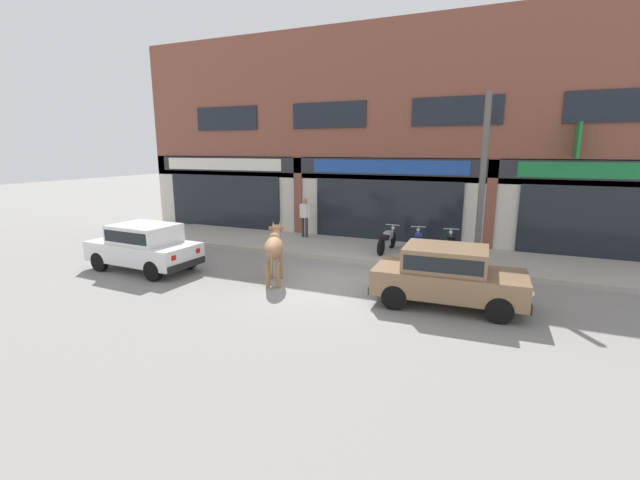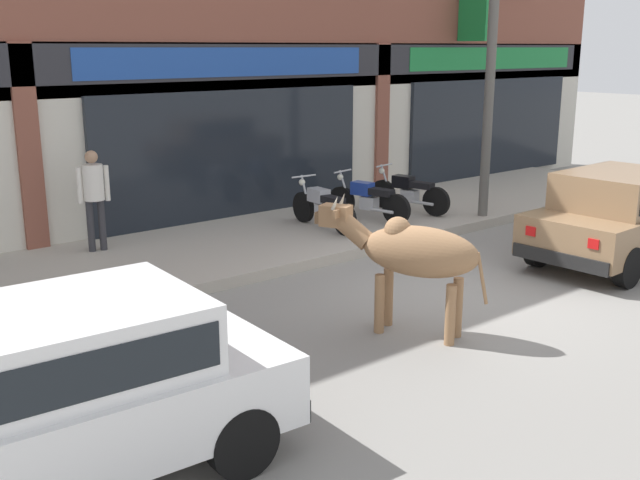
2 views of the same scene
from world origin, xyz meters
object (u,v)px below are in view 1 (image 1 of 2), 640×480
object	(u,v)px
motorcycle_2	(451,246)
motorcycle_1	(418,243)
car_1	(144,245)
cow	(274,248)
motorcycle_0	(387,241)
utility_pole	(482,184)
pedestrian	(305,213)
car_0	(447,273)

from	to	relation	value
motorcycle_2	motorcycle_1	bearing A→B (deg)	-179.11
car_1	motorcycle_2	distance (m)	9.91
motorcycle_1	motorcycle_2	xyz separation A→B (m)	(1.10, 0.02, 0.00)
cow	motorcycle_0	size ratio (longest dim) A/B	1.11
motorcycle_0	utility_pole	size ratio (longest dim) A/B	0.35
motorcycle_1	motorcycle_2	world-z (taller)	same
pedestrian	motorcycle_1	bearing A→B (deg)	-13.05
utility_pole	motorcycle_2	bearing A→B (deg)	126.65
car_0	motorcycle_1	bearing A→B (deg)	109.44
utility_pole	car_1	bearing A→B (deg)	-159.28
car_0	car_1	size ratio (longest dim) A/B	1.00
car_1	car_0	bearing A→B (deg)	3.50
motorcycle_1	utility_pole	size ratio (longest dim) A/B	0.35
pedestrian	utility_pole	distance (m)	7.33
car_1	pedestrian	bearing A→B (deg)	64.87
car_0	car_1	bearing A→B (deg)	-176.50
pedestrian	car_0	bearing A→B (deg)	-40.10
motorcycle_1	pedestrian	distance (m)	4.99
motorcycle_0	utility_pole	xyz separation A→B (m)	(3.05, -1.14, 2.18)
motorcycle_2	motorcycle_0	bearing A→B (deg)	-179.66
motorcycle_1	motorcycle_0	bearing A→B (deg)	179.78
car_1	motorcycle_2	xyz separation A→B (m)	(8.69, 4.76, -0.26)
pedestrian	utility_pole	bearing A→B (deg)	-18.38
car_0	utility_pole	xyz separation A→B (m)	(0.48, 3.06, 1.92)
motorcycle_0	motorcycle_1	world-z (taller)	same
motorcycle_1	utility_pole	xyz separation A→B (m)	(1.96, -1.14, 2.18)
car_0	pedestrian	world-z (taller)	pedestrian
cow	utility_pole	distance (m)	6.30
motorcycle_2	pedestrian	bearing A→B (deg)	169.47
cow	motorcycle_1	distance (m)	5.35
car_1	utility_pole	world-z (taller)	utility_pole
motorcycle_2	utility_pole	bearing A→B (deg)	-53.35
motorcycle_1	pedestrian	world-z (taller)	pedestrian
car_1	pedestrian	size ratio (longest dim) A/B	2.30
car_0	motorcycle_2	bearing A→B (deg)	95.10
motorcycle_1	utility_pole	world-z (taller)	utility_pole
utility_pole	motorcycle_0	bearing A→B (deg)	159.52
cow	car_1	xyz separation A→B (m)	(-4.33, -0.53, -0.19)
motorcycle_0	car_1	bearing A→B (deg)	-143.79
car_1	pedestrian	distance (m)	6.49
motorcycle_1	motorcycle_2	size ratio (longest dim) A/B	1.00
motorcycle_2	car_1	bearing A→B (deg)	-151.25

